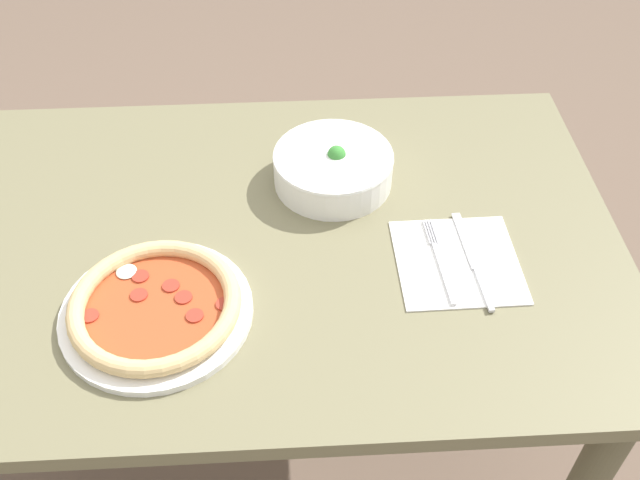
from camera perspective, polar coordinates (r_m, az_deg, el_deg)
name	(u,v)px	position (r m, az deg, el deg)	size (l,w,h in m)	color
ground_plane	(260,456)	(1.78, -4.84, -16.85)	(8.00, 8.00, 0.00)	brown
dining_table	(238,281)	(1.26, -6.56, -3.27)	(1.28, 0.77, 0.74)	#706B4C
pizza	(156,307)	(1.08, -13.02, -5.27)	(0.28, 0.28, 0.04)	white
bowl	(334,166)	(1.25, 1.10, 5.92)	(0.21, 0.21, 0.08)	white
napkin	(457,261)	(1.15, 10.92, -1.69)	(0.20, 0.20, 0.00)	white
fork	(440,261)	(1.14, 9.56, -1.69)	(0.02, 0.18, 0.00)	silver
knife	(474,264)	(1.15, 12.23, -1.85)	(0.03, 0.21, 0.01)	silver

